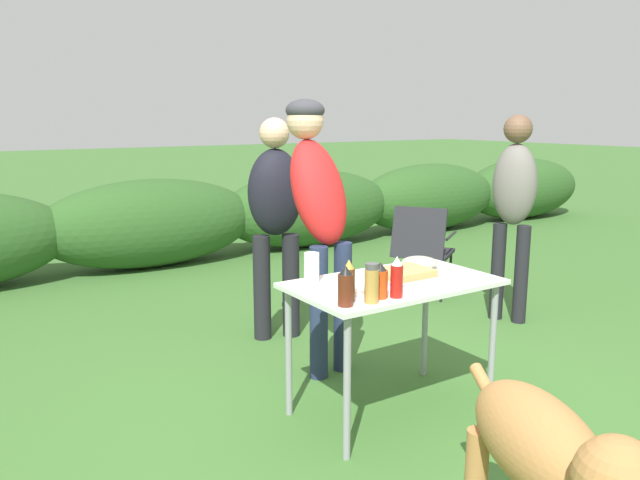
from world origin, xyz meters
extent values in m
plane|color=#3D6B2D|center=(0.00, 0.00, 0.00)|extent=(60.00, 60.00, 0.00)
ellipsoid|color=#2D5623|center=(0.00, 4.04, 0.47)|extent=(2.40, 0.90, 0.95)
ellipsoid|color=#2D5623|center=(2.00, 4.04, 0.47)|extent=(2.40, 0.90, 0.95)
ellipsoid|color=#2D5623|center=(4.00, 4.04, 0.47)|extent=(2.40, 0.90, 0.95)
ellipsoid|color=#2D5623|center=(6.00, 4.04, 0.47)|extent=(2.40, 0.90, 0.95)
cube|color=silver|center=(0.00, 0.00, 0.73)|extent=(1.10, 0.64, 0.02)
cylinder|color=gray|center=(-0.49, -0.27, 0.36)|extent=(0.04, 0.04, 0.71)
cylinder|color=gray|center=(0.49, -0.27, 0.36)|extent=(0.04, 0.04, 0.71)
cylinder|color=gray|center=(-0.49, 0.27, 0.36)|extent=(0.04, 0.04, 0.71)
cylinder|color=gray|center=(0.49, 0.27, 0.36)|extent=(0.04, 0.04, 0.71)
cube|color=#9E9EA3|center=(0.07, 0.00, 0.75)|extent=(0.32, 0.27, 0.02)
cube|color=tan|center=(0.07, 0.00, 0.78)|extent=(0.28, 0.23, 0.04)
cylinder|color=white|center=(-0.33, 0.00, 0.75)|extent=(0.25, 0.25, 0.03)
ellipsoid|color=#ADBC99|center=(0.32, 0.15, 0.77)|extent=(0.21, 0.21, 0.07)
cylinder|color=white|center=(-0.37, 0.22, 0.82)|extent=(0.08, 0.08, 0.16)
cylinder|color=#B2893D|center=(-0.33, -0.24, 0.82)|extent=(0.07, 0.07, 0.16)
cylinder|color=#4C4C4C|center=(-0.33, -0.24, 0.92)|extent=(0.06, 0.06, 0.03)
cylinder|color=silver|center=(-0.22, -0.14, 0.80)|extent=(0.06, 0.06, 0.12)
cone|color=#194793|center=(-0.22, -0.14, 0.88)|extent=(0.05, 0.05, 0.04)
cylinder|color=#562314|center=(-0.47, -0.22, 0.81)|extent=(0.07, 0.07, 0.15)
cone|color=black|center=(-0.47, -0.22, 0.91)|extent=(0.06, 0.06, 0.04)
cylinder|color=#CC4214|center=(-0.25, -0.20, 0.81)|extent=(0.07, 0.07, 0.14)
cone|color=black|center=(-0.25, -0.20, 0.90)|extent=(0.06, 0.06, 0.04)
cylinder|color=red|center=(-0.18, -0.24, 0.82)|extent=(0.06, 0.06, 0.16)
cone|color=white|center=(-0.18, -0.24, 0.92)|extent=(0.05, 0.05, 0.04)
cylinder|color=brown|center=(-0.40, -0.16, 0.82)|extent=(0.06, 0.06, 0.16)
cone|color=gold|center=(-0.40, -0.16, 0.92)|extent=(0.05, 0.05, 0.04)
cylinder|color=#232D4C|center=(-0.09, 0.60, 0.42)|extent=(0.11, 0.11, 0.83)
cylinder|color=#232D4C|center=(0.11, 0.62, 0.42)|extent=(0.11, 0.11, 0.83)
ellipsoid|color=red|center=(0.00, 0.73, 1.15)|extent=(0.40, 0.52, 0.72)
sphere|color=#DBAD89|center=(-0.02, 0.86, 1.57)|extent=(0.23, 0.23, 0.23)
ellipsoid|color=#333338|center=(-0.02, 0.86, 1.64)|extent=(0.24, 0.24, 0.14)
cylinder|color=black|center=(1.74, 0.79, 0.39)|extent=(0.11, 0.11, 0.77)
cylinder|color=black|center=(1.82, 0.62, 0.39)|extent=(0.11, 0.11, 0.77)
ellipsoid|color=slate|center=(1.78, 0.71, 1.09)|extent=(0.36, 0.41, 0.63)
sphere|color=brown|center=(1.78, 0.71, 1.51)|extent=(0.21, 0.21, 0.21)
cylinder|color=black|center=(-0.05, 1.40, 0.38)|extent=(0.13, 0.13, 0.76)
cylinder|color=black|center=(0.16, 1.34, 0.38)|extent=(0.13, 0.13, 0.76)
ellipsoid|color=black|center=(0.05, 1.37, 1.07)|extent=(0.46, 0.38, 0.62)
sphere|color=#DBAD89|center=(0.05, 1.37, 1.49)|extent=(0.21, 0.21, 0.21)
ellipsoid|color=#B27A42|center=(-0.48, -1.30, 0.57)|extent=(0.54, 0.74, 0.30)
sphere|color=#B27A42|center=(-0.63, -1.67, 0.68)|extent=(0.23, 0.23, 0.23)
cylinder|color=#B27A42|center=(-0.33, -0.95, 0.59)|extent=(0.13, 0.22, 0.12)
cube|color=#232328|center=(1.73, 1.63, 0.39)|extent=(0.64, 0.64, 0.03)
cube|color=#232328|center=(1.50, 1.47, 0.61)|extent=(0.39, 0.47, 0.44)
cylinder|color=black|center=(1.45, 1.68, 0.19)|extent=(0.02, 0.02, 0.38)
cylinder|color=black|center=(1.68, 1.35, 0.19)|extent=(0.02, 0.02, 0.38)
cylinder|color=black|center=(1.78, 1.91, 0.19)|extent=(0.02, 0.02, 0.38)
cylinder|color=black|center=(2.01, 1.58, 0.19)|extent=(0.02, 0.02, 0.38)
cylinder|color=black|center=(1.60, 1.82, 0.56)|extent=(0.35, 0.25, 0.02)
cylinder|color=black|center=(1.86, 1.44, 0.56)|extent=(0.35, 0.25, 0.02)
camera|label=1|loc=(-2.07, -2.47, 1.60)|focal=35.00mm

